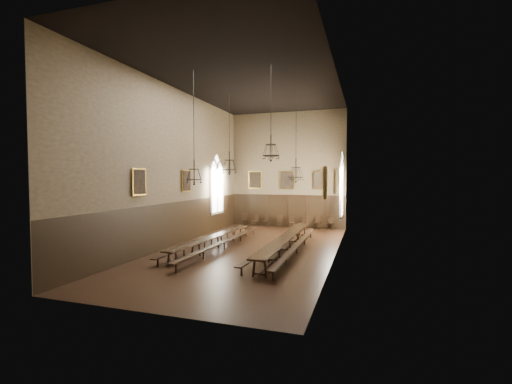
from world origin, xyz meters
The scene contains 34 objects.
floor centered at (0.00, 0.00, -0.01)m, with size 9.00×18.00×0.02m, color black.
ceiling centered at (0.00, 0.00, 9.01)m, with size 9.00×18.00×0.02m, color black.
wall_back centered at (0.00, 9.01, 4.50)m, with size 9.00×0.02×9.00m, color #7A654B.
wall_front centered at (0.00, -9.01, 4.50)m, with size 9.00×0.02×9.00m, color #7A654B.
wall_left centered at (-4.51, 0.00, 4.50)m, with size 0.02×18.00×9.00m, color #7A654B.
wall_right centered at (4.51, 0.00, 4.50)m, with size 0.02×18.00×9.00m, color #7A654B.
wainscot_panelling centered at (0.00, 0.00, 1.25)m, with size 9.00×18.00×2.50m, color black, non-canonical shape.
table_left centered at (-2.01, -0.10, 0.35)m, with size 1.07×9.04×0.70m.
table_right centered at (1.95, 0.09, 0.41)m, with size 0.86×10.55×0.82m.
bench_left_outer centered at (-2.61, -0.17, 0.27)m, with size 0.50×9.48×0.43m.
bench_left_inner centered at (-1.38, -0.27, 0.30)m, with size 0.46×10.53×0.47m.
bench_right_inner centered at (1.56, -0.06, 0.29)m, with size 0.95×10.07×0.45m.
bench_right_outer centered at (2.59, -0.12, 0.30)m, with size 0.38×10.40×0.47m.
chair_0 centered at (-3.40, 8.50, 0.30)m, with size 0.49×0.49×1.00m.
chair_1 centered at (-2.47, 8.58, 0.27)m, with size 0.49×0.49×0.89m.
chair_2 centered at (-1.62, 8.60, 0.27)m, with size 0.49×0.49×0.89m.
chair_3 centered at (-0.48, 8.60, 0.28)m, with size 0.46×0.46×0.92m.
chair_4 centered at (0.53, 8.51, 0.26)m, with size 0.43×0.43×0.87m.
chair_5 centered at (1.42, 8.54, 0.28)m, with size 0.45×0.45×0.91m.
chair_6 centered at (2.43, 8.53, 0.31)m, with size 0.55×0.55×1.03m.
chair_7 centered at (3.39, 8.58, 0.29)m, with size 0.49×0.49×0.95m.
chandelier_back_left centered at (-2.09, 2.21, 4.66)m, with size 0.93×0.93×4.80m.
chandelier_back_right centered at (1.95, 2.71, 4.23)m, with size 0.90×0.90×5.26m.
chandelier_front_left centered at (-1.92, -2.61, 4.20)m, with size 0.78×0.78×5.34m.
chandelier_front_right centered at (1.80, -2.29, 5.20)m, with size 0.78×0.78×4.24m.
portrait_back_0 centered at (-2.60, 8.88, 3.70)m, with size 1.10×0.12×1.40m.
portrait_back_1 centered at (0.00, 8.88, 3.70)m, with size 1.10×0.12×1.40m.
portrait_back_2 centered at (2.60, 8.88, 3.70)m, with size 1.10×0.12×1.40m.
portrait_left_0 centered at (-4.38, 1.00, 3.70)m, with size 0.12×1.00×1.30m.
portrait_left_1 centered at (-4.38, -3.50, 3.70)m, with size 0.12×1.00×1.30m.
portrait_right_0 centered at (4.38, 1.00, 3.70)m, with size 0.12×1.00×1.30m.
portrait_right_1 centered at (4.38, -3.50, 3.70)m, with size 0.12×1.00×1.30m.
window_right centered at (4.43, 5.50, 3.40)m, with size 0.20×2.20×4.60m, color white, non-canonical shape.
window_left centered at (-4.43, 5.50, 3.40)m, with size 0.20×2.20×4.60m, color white, non-canonical shape.
Camera 1 is at (5.94, -17.29, 3.94)m, focal length 24.00 mm.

